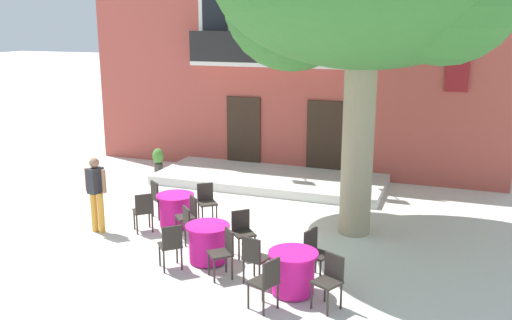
{
  "coord_description": "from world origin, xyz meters",
  "views": [
    {
      "loc": [
        4.78,
        -11.18,
        4.6
      ],
      "look_at": [
        0.25,
        1.29,
        1.3
      ],
      "focal_mm": 39.46,
      "sensor_mm": 36.0,
      "label": 1
    }
  ],
  "objects_px": {
    "cafe_table_middle": "(293,272)",
    "cafe_chair_near_tree_2": "(224,250)",
    "cafe_chair_near_tree_0": "(192,225)",
    "cafe_table_near_tree": "(208,243)",
    "cafe_chair_front_3": "(143,209)",
    "cafe_chair_front_1": "(206,200)",
    "cafe_chair_middle_1": "(315,251)",
    "cafe_chair_front_0": "(189,214)",
    "cafe_chair_middle_2": "(254,256)",
    "cafe_chair_middle_3": "(267,280)",
    "cafe_chair_front_2": "(159,197)",
    "pedestrian_near_entrance": "(96,190)",
    "cafe_chair_near_tree_1": "(171,244)",
    "cafe_chair_middle_0": "(330,278)",
    "cafe_chair_near_tree_3": "(242,230)",
    "ground_planter_left": "(158,159)",
    "cafe_table_front": "(176,210)"
  },
  "relations": [
    {
      "from": "cafe_chair_middle_2",
      "to": "cafe_chair_front_3",
      "type": "xyz_separation_m",
      "value": [
        -3.2,
        1.55,
        0.0
      ]
    },
    {
      "from": "cafe_chair_near_tree_3",
      "to": "cafe_chair_front_0",
      "type": "bearing_deg",
      "value": 161.31
    },
    {
      "from": "cafe_chair_middle_1",
      "to": "cafe_chair_front_3",
      "type": "relative_size",
      "value": 1.0
    },
    {
      "from": "cafe_chair_middle_2",
      "to": "cafe_chair_front_3",
      "type": "height_order",
      "value": "same"
    },
    {
      "from": "cafe_chair_near_tree_2",
      "to": "cafe_table_middle",
      "type": "bearing_deg",
      "value": -7.72
    },
    {
      "from": "cafe_table_middle",
      "to": "cafe_chair_front_1",
      "type": "bearing_deg",
      "value": 136.52
    },
    {
      "from": "cafe_chair_near_tree_1",
      "to": "cafe_table_front",
      "type": "bearing_deg",
      "value": 115.82
    },
    {
      "from": "cafe_table_front",
      "to": "cafe_chair_front_0",
      "type": "distance_m",
      "value": 0.77
    },
    {
      "from": "cafe_chair_front_2",
      "to": "pedestrian_near_entrance",
      "type": "height_order",
      "value": "pedestrian_near_entrance"
    },
    {
      "from": "cafe_chair_near_tree_1",
      "to": "cafe_chair_middle_0",
      "type": "distance_m",
      "value": 3.15
    },
    {
      "from": "cafe_table_front",
      "to": "cafe_chair_middle_3",
      "type": "bearing_deg",
      "value": -42.54
    },
    {
      "from": "cafe_table_middle",
      "to": "cafe_chair_front_1",
      "type": "relative_size",
      "value": 0.95
    },
    {
      "from": "cafe_chair_front_1",
      "to": "cafe_chair_near_tree_2",
      "type": "bearing_deg",
      "value": -59.03
    },
    {
      "from": "cafe_chair_front_0",
      "to": "ground_planter_left",
      "type": "relative_size",
      "value": 1.17
    },
    {
      "from": "cafe_chair_near_tree_0",
      "to": "cafe_chair_near_tree_2",
      "type": "relative_size",
      "value": 1.0
    },
    {
      "from": "cafe_chair_middle_2",
      "to": "cafe_table_front",
      "type": "bearing_deg",
      "value": 141.87
    },
    {
      "from": "cafe_chair_near_tree_3",
      "to": "cafe_chair_front_3",
      "type": "distance_m",
      "value": 2.55
    },
    {
      "from": "cafe_chair_near_tree_3",
      "to": "cafe_table_middle",
      "type": "distance_m",
      "value": 1.9
    },
    {
      "from": "cafe_chair_middle_3",
      "to": "ground_planter_left",
      "type": "distance_m",
      "value": 9.11
    },
    {
      "from": "cafe_chair_near_tree_3",
      "to": "ground_planter_left",
      "type": "height_order",
      "value": "cafe_chair_near_tree_3"
    },
    {
      "from": "cafe_table_middle",
      "to": "cafe_chair_middle_1",
      "type": "relative_size",
      "value": 0.95
    },
    {
      "from": "cafe_chair_middle_0",
      "to": "cafe_chair_front_2",
      "type": "bearing_deg",
      "value": 148.97
    },
    {
      "from": "cafe_chair_middle_3",
      "to": "cafe_chair_near_tree_3",
      "type": "bearing_deg",
      "value": 121.03
    },
    {
      "from": "cafe_chair_middle_2",
      "to": "cafe_chair_front_0",
      "type": "xyz_separation_m",
      "value": [
        -2.11,
        1.63,
        0.0
      ]
    },
    {
      "from": "cafe_chair_middle_1",
      "to": "cafe_table_front",
      "type": "bearing_deg",
      "value": 157.7
    },
    {
      "from": "cafe_chair_near_tree_1",
      "to": "cafe_chair_front_1",
      "type": "distance_m",
      "value": 2.68
    },
    {
      "from": "cafe_chair_middle_1",
      "to": "cafe_chair_front_2",
      "type": "distance_m",
      "value": 4.68
    },
    {
      "from": "cafe_chair_near_tree_0",
      "to": "pedestrian_near_entrance",
      "type": "height_order",
      "value": "pedestrian_near_entrance"
    },
    {
      "from": "cafe_chair_middle_0",
      "to": "ground_planter_left",
      "type": "relative_size",
      "value": 1.17
    },
    {
      "from": "cafe_chair_middle_3",
      "to": "cafe_chair_front_1",
      "type": "xyz_separation_m",
      "value": [
        -2.68,
        3.48,
        0.0
      ]
    },
    {
      "from": "cafe_table_near_tree",
      "to": "cafe_chair_middle_2",
      "type": "distance_m",
      "value": 1.32
    },
    {
      "from": "cafe_chair_middle_0",
      "to": "cafe_chair_middle_3",
      "type": "relative_size",
      "value": 1.0
    },
    {
      "from": "cafe_chair_near_tree_2",
      "to": "pedestrian_near_entrance",
      "type": "bearing_deg",
      "value": 162.15
    },
    {
      "from": "cafe_chair_middle_0",
      "to": "ground_planter_left",
      "type": "bearing_deg",
      "value": 136.61
    },
    {
      "from": "cafe_chair_near_tree_1",
      "to": "cafe_chair_near_tree_2",
      "type": "distance_m",
      "value": 1.06
    },
    {
      "from": "cafe_chair_near_tree_2",
      "to": "cafe_chair_front_3",
      "type": "height_order",
      "value": "same"
    },
    {
      "from": "cafe_chair_middle_0",
      "to": "cafe_chair_front_1",
      "type": "height_order",
      "value": "same"
    },
    {
      "from": "cafe_chair_middle_2",
      "to": "cafe_chair_front_0",
      "type": "distance_m",
      "value": 2.66
    },
    {
      "from": "cafe_chair_near_tree_0",
      "to": "cafe_chair_near_tree_2",
      "type": "xyz_separation_m",
      "value": [
        1.14,
        -0.99,
        0.0
      ]
    },
    {
      "from": "cafe_chair_middle_1",
      "to": "cafe_chair_front_0",
      "type": "height_order",
      "value": "same"
    },
    {
      "from": "cafe_table_near_tree",
      "to": "cafe_table_middle",
      "type": "bearing_deg",
      "value": -19.79
    },
    {
      "from": "cafe_chair_middle_2",
      "to": "cafe_chair_middle_3",
      "type": "height_order",
      "value": "same"
    },
    {
      "from": "cafe_chair_near_tree_1",
      "to": "cafe_chair_middle_0",
      "type": "relative_size",
      "value": 1.0
    },
    {
      "from": "cafe_chair_near_tree_3",
      "to": "cafe_chair_middle_2",
      "type": "xyz_separation_m",
      "value": [
        0.68,
        -1.15,
        0.0
      ]
    },
    {
      "from": "cafe_table_middle",
      "to": "cafe_chair_near_tree_2",
      "type": "bearing_deg",
      "value": 172.28
    },
    {
      "from": "cafe_chair_near_tree_0",
      "to": "cafe_table_front",
      "type": "xyz_separation_m",
      "value": [
        -0.93,
        1.05,
        -0.14
      ]
    },
    {
      "from": "cafe_table_front",
      "to": "cafe_chair_front_1",
      "type": "xyz_separation_m",
      "value": [
        0.52,
        0.55,
        0.14
      ]
    },
    {
      "from": "cafe_table_near_tree",
      "to": "cafe_chair_front_3",
      "type": "bearing_deg",
      "value": 154.38
    },
    {
      "from": "cafe_chair_middle_3",
      "to": "ground_planter_left",
      "type": "xyz_separation_m",
      "value": [
        -5.92,
        6.92,
        -0.1
      ]
    },
    {
      "from": "cafe_chair_front_2",
      "to": "ground_planter_left",
      "type": "relative_size",
      "value": 1.17
    }
  ]
}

